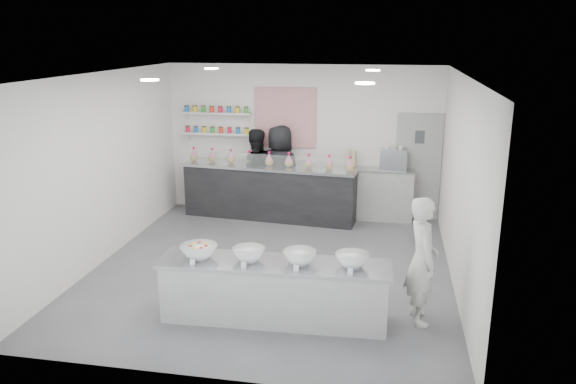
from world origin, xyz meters
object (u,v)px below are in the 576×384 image
object	(u,v)px
staff_left	(255,172)
espresso_ledge	(378,194)
prep_counter	(274,291)
espresso_machine	(393,160)
woman_prep	(422,261)
staff_right	(280,171)
back_bar	(269,192)

from	to	relation	value
staff_left	espresso_ledge	bearing A→B (deg)	161.95
prep_counter	espresso_ledge	xyz separation A→B (m)	(1.17, 4.40, 0.11)
prep_counter	staff_left	distance (m)	4.53
prep_counter	espresso_machine	xyz separation A→B (m)	(1.44, 4.40, 0.82)
woman_prep	staff_right	bearing A→B (deg)	20.70
espresso_machine	staff_right	xyz separation A→B (m)	(-2.22, -0.08, -0.30)
prep_counter	staff_right	world-z (taller)	staff_right
prep_counter	staff_right	xyz separation A→B (m)	(-0.78, 4.32, 0.52)
espresso_ledge	staff_right	distance (m)	2.00
prep_counter	woman_prep	size ratio (longest dim) A/B	1.77
back_bar	woman_prep	world-z (taller)	woman_prep
back_bar	espresso_machine	xyz separation A→B (m)	(2.39, 0.33, 0.68)
espresso_ledge	staff_left	xyz separation A→B (m)	(-2.47, -0.08, 0.36)
espresso_ledge	espresso_machine	xyz separation A→B (m)	(0.27, 0.00, 0.71)
back_bar	staff_right	distance (m)	0.49
woman_prep	espresso_machine	bearing A→B (deg)	-7.01
back_bar	woman_prep	xyz separation A→B (m)	(2.77, -3.74, 0.29)
back_bar	prep_counter	bearing A→B (deg)	-71.37
woman_prep	staff_left	world-z (taller)	staff_left
prep_counter	woman_prep	world-z (taller)	woman_prep
espresso_ledge	espresso_machine	distance (m)	0.76
back_bar	staff_left	xyz separation A→B (m)	(-0.35, 0.25, 0.34)
staff_left	staff_right	xyz separation A→B (m)	(0.51, 0.00, 0.04)
prep_counter	espresso_machine	distance (m)	4.70
espresso_ledge	staff_left	bearing A→B (deg)	-178.10
espresso_ledge	staff_left	world-z (taller)	staff_left
prep_counter	espresso_machine	bearing A→B (deg)	69.87
espresso_ledge	woman_prep	bearing A→B (deg)	-80.88
prep_counter	staff_right	size ratio (longest dim) A/B	1.59
prep_counter	woman_prep	xyz separation A→B (m)	(1.83, 0.32, 0.43)
prep_counter	espresso_machine	size ratio (longest dim) A/B	5.78
espresso_ledge	woman_prep	world-z (taller)	woman_prep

